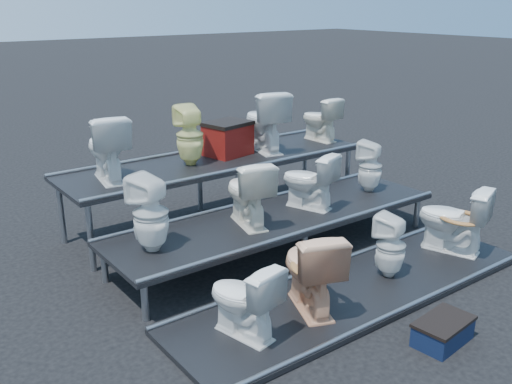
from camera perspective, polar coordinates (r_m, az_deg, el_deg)
ground at (r=6.92m, az=2.18°, el=-5.92°), size 80.00×80.00×0.00m
tier_front at (r=6.05m, az=10.01°, el=-9.70°), size 4.20×1.20×0.06m
tier_mid at (r=6.82m, az=2.21°, el=-4.17°), size 4.20×1.20×0.46m
tier_back at (r=7.74m, az=-3.80°, el=0.20°), size 4.20×1.20×0.86m
toilet_0 at (r=5.03m, az=-1.30°, el=-10.66°), size 0.53×0.76×0.71m
toilet_1 at (r=5.44m, az=5.48°, el=-7.63°), size 0.73×0.93×0.83m
toilet_2 at (r=6.22m, az=13.31°, el=-5.25°), size 0.38×0.39×0.69m
toilet_3 at (r=7.02m, az=19.09°, el=-2.56°), size 0.68×0.89×0.80m
toilet_4 at (r=5.78m, az=-10.50°, el=-2.13°), size 0.47×0.47×0.79m
toilet_5 at (r=6.36m, az=-0.82°, el=-0.01°), size 0.60×0.83×0.76m
toilet_6 at (r=6.91m, az=5.29°, el=1.15°), size 0.59×0.77×0.69m
toilet_7 at (r=7.65m, az=11.35°, el=2.54°), size 0.40×0.40×0.68m
toilet_8 at (r=6.85m, az=-14.70°, el=4.33°), size 0.56×0.83×0.79m
toilet_9 at (r=7.32m, az=-6.64°, el=5.65°), size 0.39×0.40×0.77m
toilet_10 at (r=7.96m, az=0.85°, el=7.14°), size 0.67×0.93×0.85m
toilet_11 at (r=8.64m, az=6.42°, el=7.28°), size 0.39×0.65×0.65m
red_crate at (r=7.80m, az=-2.83°, el=5.21°), size 0.65×0.56×0.41m
step_stool at (r=5.42m, az=18.17°, el=-13.21°), size 0.57×0.38×0.19m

